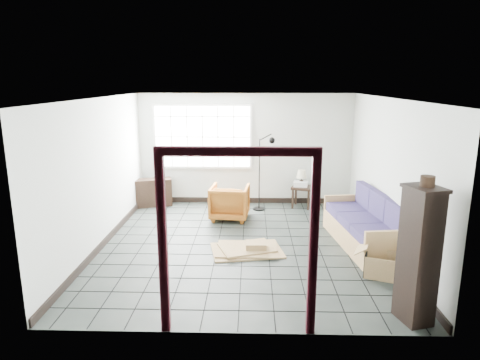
{
  "coord_description": "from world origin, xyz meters",
  "views": [
    {
      "loc": [
        0.16,
        -7.21,
        2.89
      ],
      "look_at": [
        -0.06,
        0.3,
        1.13
      ],
      "focal_mm": 32.0,
      "sensor_mm": 36.0,
      "label": 1
    }
  ],
  "objects_px": {
    "futon_sofa": "(367,227)",
    "armchair": "(230,200)",
    "side_table": "(302,190)",
    "tall_shelf": "(419,254)"
  },
  "relations": [
    {
      "from": "side_table",
      "to": "futon_sofa",
      "type": "bearing_deg",
      "value": -69.06
    },
    {
      "from": "side_table",
      "to": "tall_shelf",
      "type": "distance_m",
      "value": 4.89
    },
    {
      "from": "side_table",
      "to": "tall_shelf",
      "type": "bearing_deg",
      "value": -80.25
    },
    {
      "from": "armchair",
      "to": "tall_shelf",
      "type": "distance_m",
      "value": 4.64
    },
    {
      "from": "futon_sofa",
      "to": "armchair",
      "type": "xyz_separation_m",
      "value": [
        -2.53,
        1.43,
        0.06
      ]
    },
    {
      "from": "futon_sofa",
      "to": "armchair",
      "type": "relative_size",
      "value": 2.78
    },
    {
      "from": "armchair",
      "to": "side_table",
      "type": "height_order",
      "value": "armchair"
    },
    {
      "from": "armchair",
      "to": "tall_shelf",
      "type": "bearing_deg",
      "value": 128.15
    },
    {
      "from": "futon_sofa",
      "to": "tall_shelf",
      "type": "height_order",
      "value": "tall_shelf"
    },
    {
      "from": "futon_sofa",
      "to": "armchair",
      "type": "height_order",
      "value": "futon_sofa"
    }
  ]
}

